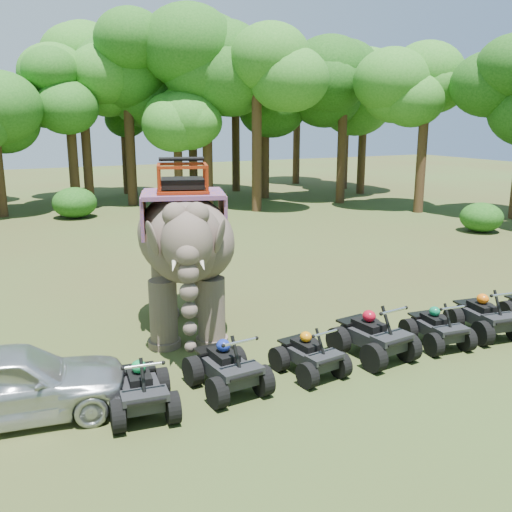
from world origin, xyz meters
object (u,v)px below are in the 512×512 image
object	(u,v)px
atv_0	(140,383)
atv_5	(486,311)
parked_car	(11,383)
atv_4	(437,323)
atv_1	(227,360)
atv_3	(373,330)
elephant	(185,247)
atv_2	(310,349)

from	to	relation	value
atv_0	atv_5	size ratio (longest dim) A/B	0.95
parked_car	atv_4	distance (m)	9.65
atv_5	parked_car	bearing A→B (deg)	-175.84
atv_1	atv_3	world-z (taller)	atv_3
atv_3	atv_0	bearing A→B (deg)	175.20
parked_car	atv_1	world-z (taller)	parked_car
atv_5	atv_3	bearing A→B (deg)	-174.02
elephant	atv_3	bearing A→B (deg)	-30.30
parked_car	atv_0	xyz separation A→B (m)	(2.20, -0.85, -0.10)
atv_1	atv_2	bearing A→B (deg)	-7.39
elephant	atv_4	distance (m)	6.60
atv_0	atv_4	size ratio (longest dim) A/B	1.06
atv_1	atv_4	size ratio (longest dim) A/B	1.10
atv_3	atv_4	bearing A→B (deg)	-10.38
atv_3	atv_2	bearing A→B (deg)	177.17
parked_car	atv_0	size ratio (longest dim) A/B	2.53
parked_car	atv_3	distance (m)	7.79
parked_car	atv_1	bearing A→B (deg)	-91.32
atv_0	atv_1	xyz separation A→B (m)	(1.84, 0.14, 0.03)
atv_4	atv_2	bearing A→B (deg)	-173.94
elephant	atv_2	size ratio (longest dim) A/B	3.42
atv_3	atv_4	distance (m)	1.86
parked_car	atv_2	bearing A→B (deg)	-89.22
atv_1	atv_4	world-z (taller)	atv_1
atv_2	atv_0	bearing A→B (deg)	173.04
atv_2	atv_4	world-z (taller)	atv_4
elephant	atv_3	xyz separation A→B (m)	(3.28, -3.67, -1.55)
atv_0	atv_1	distance (m)	1.85
elephant	atv_1	world-z (taller)	elephant
atv_1	atv_0	bearing A→B (deg)	-179.72
atv_5	atv_2	bearing A→B (deg)	-171.98
atv_0	atv_1	bearing A→B (deg)	11.57
atv_3	atv_4	xyz separation A→B (m)	(1.85, -0.13, -0.09)
elephant	atv_1	distance (m)	4.02
atv_5	elephant	bearing A→B (deg)	158.98
atv_2	atv_4	distance (m)	3.66
atv_3	atv_5	bearing A→B (deg)	-8.79
parked_car	atv_2	xyz separation A→B (m)	(5.96, -0.81, -0.15)
atv_1	atv_4	xyz separation A→B (m)	(5.57, -0.14, -0.06)
atv_0	atv_5	distance (m)	9.03
atv_0	atv_4	world-z (taller)	atv_0
atv_3	atv_4	world-z (taller)	atv_3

